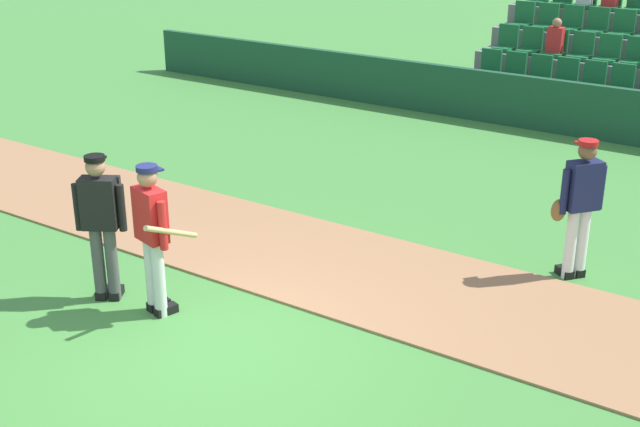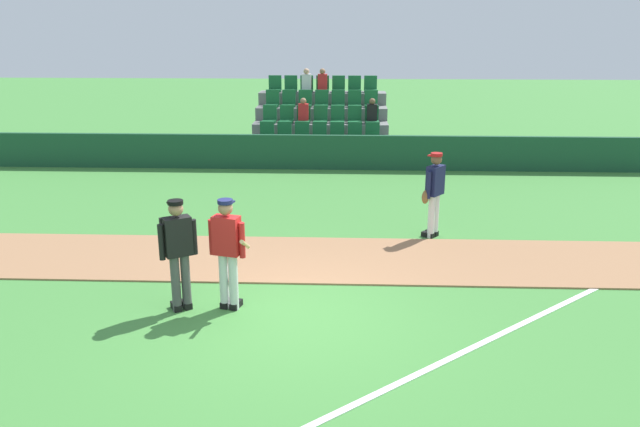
{
  "view_description": "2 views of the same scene",
  "coord_description": "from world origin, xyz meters",
  "views": [
    {
      "loc": [
        5.33,
        -5.73,
        4.58
      ],
      "look_at": [
        0.17,
        1.87,
        0.93
      ],
      "focal_mm": 47.37,
      "sensor_mm": 36.0,
      "label": 1
    },
    {
      "loc": [
        0.82,
        -8.7,
        4.31
      ],
      "look_at": [
        0.37,
        2.39,
        0.91
      ],
      "focal_mm": 35.71,
      "sensor_mm": 36.0,
      "label": 2
    }
  ],
  "objects": [
    {
      "name": "infield_dirt_path",
      "position": [
        0.0,
        2.4,
        0.01
      ],
      "size": [
        28.0,
        2.36,
        0.03
      ],
      "primitive_type": "cube",
      "color": "#9E704C",
      "rests_on": "ground"
    },
    {
      "name": "stadium_bleachers",
      "position": [
        0.0,
        12.2,
        0.74
      ],
      "size": [
        4.45,
        3.8,
        2.7
      ],
      "color": "slate",
      "rests_on": "ground"
    },
    {
      "name": "ground_plane",
      "position": [
        0.0,
        0.0,
        0.0
      ],
      "size": [
        80.0,
        80.0,
        0.0
      ],
      "primitive_type": "plane",
      "color": "#42843A"
    },
    {
      "name": "foul_line_chalk",
      "position": [
        3.0,
        -0.5,
        0.01
      ],
      "size": [
        9.14,
        7.92,
        0.01
      ],
      "primitive_type": "cube",
      "rotation": [
        0.0,
        0.0,
        0.71
      ],
      "color": "white",
      "rests_on": "ground"
    },
    {
      "name": "dugout_fence",
      "position": [
        0.0,
        9.9,
        0.52
      ],
      "size": [
        20.0,
        0.16,
        1.03
      ],
      "primitive_type": "cube",
      "color": "#19472D",
      "rests_on": "ground"
    },
    {
      "name": "runner_navy_jersey",
      "position": [
        2.62,
        3.8,
        0.96
      ],
      "size": [
        0.52,
        0.54,
        1.76
      ],
      "color": "white",
      "rests_on": "ground"
    },
    {
      "name": "batter_red_jersey",
      "position": [
        -0.94,
        0.26,
        0.97
      ],
      "size": [
        0.6,
        0.8,
        1.76
      ],
      "color": "silver",
      "rests_on": "ground"
    },
    {
      "name": "umpire_home_plate",
      "position": [
        -1.69,
        0.2,
        1.0
      ],
      "size": [
        0.53,
        0.46,
        1.76
      ],
      "color": "#4C4C4C",
      "rests_on": "ground"
    }
  ]
}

